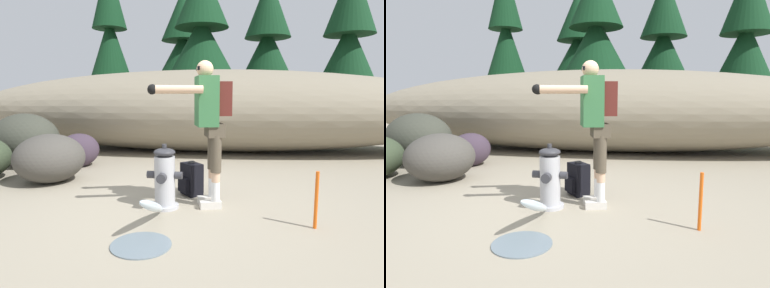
# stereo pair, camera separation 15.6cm
# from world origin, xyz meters

# --- Properties ---
(ground_plane) EXTENTS (56.00, 56.00, 0.04)m
(ground_plane) POSITION_xyz_m (0.00, 0.00, -0.02)
(ground_plane) COLOR gray
(dirt_embankment) EXTENTS (12.77, 3.20, 2.01)m
(dirt_embankment) POSITION_xyz_m (0.00, 4.47, 1.00)
(dirt_embankment) COLOR gray
(dirt_embankment) RESTS_ON ground_plane
(fire_hydrant) EXTENTS (0.43, 0.38, 0.79)m
(fire_hydrant) POSITION_xyz_m (-0.15, -0.00, 0.36)
(fire_hydrant) COLOR #B2B2B7
(fire_hydrant) RESTS_ON ground_plane
(hydrant_water_jet) EXTENTS (0.56, 1.17, 0.46)m
(hydrant_water_jet) POSITION_xyz_m (-0.15, -0.73, 0.16)
(hydrant_water_jet) COLOR silver
(hydrant_water_jet) RESTS_ON ground_plane
(utility_worker) EXTENTS (1.04, 0.67, 1.77)m
(utility_worker) POSITION_xyz_m (0.35, 0.13, 1.12)
(utility_worker) COLOR beige
(utility_worker) RESTS_ON ground_plane
(spare_backpack) EXTENTS (0.36, 0.36, 0.47)m
(spare_backpack) POSITION_xyz_m (0.10, 0.58, 0.22)
(spare_backpack) COLOR black
(spare_backpack) RESTS_ON ground_plane
(boulder_large) EXTENTS (1.45, 1.47, 0.77)m
(boulder_large) POSITION_xyz_m (-2.20, 0.96, 0.38)
(boulder_large) COLOR #44413B
(boulder_large) RESTS_ON ground_plane
(boulder_mid) EXTENTS (1.78, 1.63, 1.02)m
(boulder_mid) POSITION_xyz_m (-3.38, 2.10, 0.51)
(boulder_mid) COLOR #383A30
(boulder_mid) RESTS_ON ground_plane
(boulder_small) EXTENTS (0.97, 1.03, 0.64)m
(boulder_small) POSITION_xyz_m (-2.30, 2.13, 0.32)
(boulder_small) COLOR #3A2E3B
(boulder_small) RESTS_ON ground_plane
(pine_tree_far_left) EXTENTS (2.28, 2.28, 7.13)m
(pine_tree_far_left) POSITION_xyz_m (-4.74, 10.30, 3.75)
(pine_tree_far_left) COLOR #47331E
(pine_tree_far_left) RESTS_ON ground_plane
(pine_tree_left) EXTENTS (2.95, 2.95, 5.98)m
(pine_tree_left) POSITION_xyz_m (-1.63, 10.89, 3.39)
(pine_tree_left) COLOR #47331E
(pine_tree_left) RESTS_ON ground_plane
(pine_tree_center) EXTENTS (2.89, 2.89, 5.84)m
(pine_tree_center) POSITION_xyz_m (-0.52, 7.95, 3.33)
(pine_tree_center) COLOR #47331E
(pine_tree_center) RESTS_ON ground_plane
(pine_tree_right) EXTENTS (2.97, 2.97, 6.33)m
(pine_tree_right) POSITION_xyz_m (1.97, 10.82, 3.37)
(pine_tree_right) COLOR #47331E
(pine_tree_right) RESTS_ON ground_plane
(pine_tree_far_right) EXTENTS (2.48, 2.48, 5.68)m
(pine_tree_far_right) POSITION_xyz_m (4.33, 7.92, 2.95)
(pine_tree_far_right) COLOR #47331E
(pine_tree_far_right) RESTS_ON ground_plane
(survey_stake) EXTENTS (0.04, 0.04, 0.60)m
(survey_stake) POSITION_xyz_m (1.52, -0.43, 0.30)
(survey_stake) COLOR #E55914
(survey_stake) RESTS_ON ground_plane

